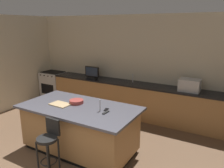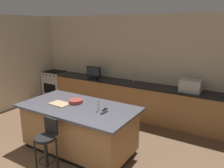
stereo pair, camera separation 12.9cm
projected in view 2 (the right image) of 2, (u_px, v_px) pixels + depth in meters
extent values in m
cube|color=beige|center=(144.00, 66.00, 6.17)|extent=(7.48, 0.12, 2.74)
cube|color=#9E7042|center=(134.00, 100.00, 6.14)|extent=(5.12, 0.60, 0.89)
cube|color=black|center=(135.00, 84.00, 6.02)|extent=(5.14, 0.62, 0.04)
cube|color=black|center=(80.00, 147.00, 4.55)|extent=(2.07, 0.97, 0.09)
cube|color=#9E7042|center=(79.00, 127.00, 4.43)|extent=(2.15, 1.05, 0.80)
cube|color=#4C4C56|center=(78.00, 107.00, 4.33)|extent=(2.31, 1.21, 0.04)
cube|color=#B7BABF|center=(56.00, 85.00, 7.62)|extent=(0.76, 0.60, 0.93)
cube|color=black|center=(50.00, 89.00, 7.38)|extent=(0.53, 0.01, 0.33)
cube|color=black|center=(55.00, 72.00, 7.50)|extent=(0.68, 0.50, 0.02)
cylinder|color=black|center=(43.00, 75.00, 7.38)|extent=(0.04, 0.03, 0.04)
cylinder|color=black|center=(47.00, 75.00, 7.30)|extent=(0.04, 0.03, 0.04)
cylinder|color=black|center=(50.00, 76.00, 7.22)|extent=(0.04, 0.03, 0.04)
cylinder|color=black|center=(54.00, 76.00, 7.13)|extent=(0.04, 0.03, 0.04)
cube|color=#B7BABF|center=(191.00, 86.00, 5.26)|extent=(0.48, 0.36, 0.29)
cube|color=black|center=(94.00, 77.00, 6.64)|extent=(0.28, 0.16, 0.05)
cube|color=black|center=(94.00, 71.00, 6.59)|extent=(0.46, 0.05, 0.30)
cube|color=#1E2D47|center=(93.00, 72.00, 6.57)|extent=(0.41, 0.01, 0.25)
cylinder|color=#B2B2B7|center=(134.00, 78.00, 6.11)|extent=(0.02, 0.02, 0.24)
cylinder|color=#B2B2B7|center=(98.00, 105.00, 4.05)|extent=(0.02, 0.02, 0.22)
cylinder|color=black|center=(45.00, 138.00, 3.68)|extent=(0.34, 0.34, 0.05)
cube|color=black|center=(51.00, 126.00, 3.76)|extent=(0.29, 0.04, 0.28)
cylinder|color=black|center=(36.00, 158.00, 3.73)|extent=(0.03, 0.03, 0.62)
cylinder|color=black|center=(46.00, 162.00, 3.60)|extent=(0.03, 0.03, 0.62)
cylinder|color=black|center=(47.00, 151.00, 3.93)|extent=(0.03, 0.03, 0.62)
cylinder|color=black|center=(57.00, 155.00, 3.80)|extent=(0.03, 0.03, 0.62)
torus|color=black|center=(47.00, 160.00, 3.79)|extent=(0.28, 0.28, 0.02)
cylinder|color=#993833|center=(76.00, 101.00, 4.49)|extent=(0.28, 0.28, 0.07)
cube|color=black|center=(105.00, 110.00, 4.13)|extent=(0.11, 0.16, 0.01)
cube|color=black|center=(104.00, 112.00, 3.98)|extent=(0.05, 0.17, 0.02)
cube|color=tan|center=(60.00, 104.00, 4.42)|extent=(0.41, 0.29, 0.02)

